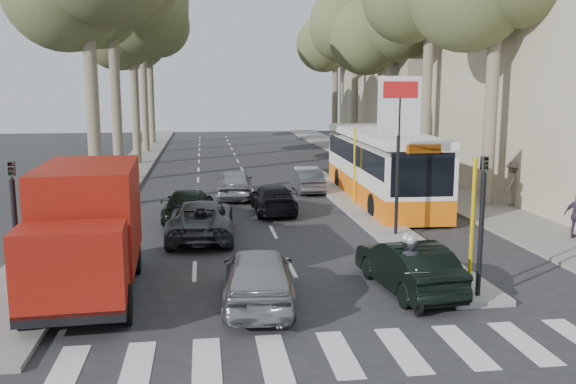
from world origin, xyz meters
name	(u,v)px	position (x,y,z in m)	size (l,w,h in m)	color
ground	(335,288)	(0.00, 0.00, 0.00)	(120.00, 120.00, 0.00)	#28282B
sidewalk_right	(380,165)	(8.60, 25.00, 0.06)	(3.20, 70.00, 0.12)	gray
median_left	(136,163)	(-8.00, 28.00, 0.06)	(2.40, 64.00, 0.12)	gray
traffic_island	(354,204)	(3.25, 11.00, 0.08)	(1.50, 26.00, 0.16)	gray
building_far	(433,54)	(15.50, 34.00, 8.00)	(11.00, 20.00, 16.00)	#B7A88E
billboard	(399,133)	(3.25, 5.00, 3.70)	(1.50, 12.10, 5.60)	yellow
traffic_light_island	(483,202)	(3.25, -1.50, 2.49)	(0.16, 0.41, 3.60)	black
traffic_light_left	(14,211)	(-7.60, -1.00, 2.49)	(0.16, 0.41, 3.60)	black
tree_l_c	(134,15)	(-7.77, 28.11, 10.04)	(7.40, 7.20, 13.71)	#6B604C
tree_l_d	(143,5)	(-7.87, 36.11, 11.76)	(7.40, 7.20, 15.66)	#6B604C
tree_l_e	(150,28)	(-7.97, 44.11, 10.73)	(7.40, 7.20, 14.49)	#6B604C
tree_r_c	(385,21)	(9.03, 26.11, 9.69)	(7.40, 7.20, 13.32)	#6B604C
tree_r_d	(357,14)	(9.13, 34.11, 11.07)	(7.40, 7.20, 14.88)	#6B604C
tree_r_e	(337,32)	(9.23, 42.11, 10.38)	(7.40, 7.20, 14.10)	#6B604C
silver_hatchback	(258,276)	(-2.12, -0.96, 0.72)	(1.69, 4.20, 1.43)	#A0A3A7
dark_hatchback	(408,266)	(1.80, -0.46, 0.66)	(1.40, 4.03, 1.33)	black
queue_car_a	(201,219)	(-3.50, 6.00, 0.67)	(2.23, 4.83, 1.34)	#44464A
queue_car_b	(273,199)	(-0.50, 10.01, 0.60)	(1.68, 4.14, 1.20)	black
queue_car_c	(235,184)	(-1.92, 13.67, 0.70)	(1.65, 4.11, 1.40)	#9D9EA5
queue_car_d	(307,180)	(1.80, 15.00, 0.59)	(1.24, 3.57, 1.18)	#4F5257
queue_car_e	(189,205)	(-4.00, 9.02, 0.62)	(1.75, 4.30, 1.25)	black
red_truck	(87,228)	(-6.30, 0.38, 1.72)	(2.60, 6.21, 3.26)	black
city_bus	(380,164)	(4.80, 12.27, 1.73)	(3.20, 12.58, 3.29)	orange
motorcycle	(408,271)	(1.51, -1.28, 0.79)	(0.76, 2.06, 1.75)	black
pedestrian_far	(513,183)	(10.00, 9.52, 1.11)	(1.28, 0.57, 1.98)	#6F6153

